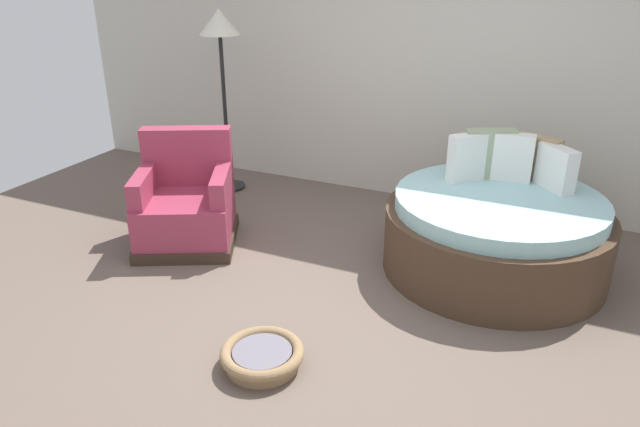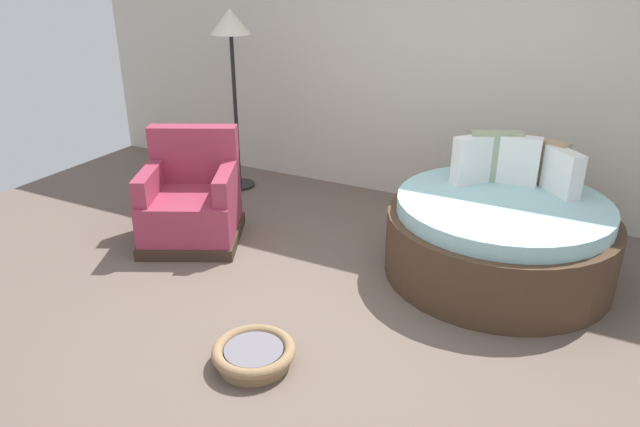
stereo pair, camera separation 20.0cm
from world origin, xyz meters
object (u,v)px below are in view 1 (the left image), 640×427
object	(u,v)px
pet_basket	(262,356)
floor_lamp	(220,40)
red_armchair	(186,206)
round_daybed	(496,231)

from	to	relation	value
pet_basket	floor_lamp	bearing A→B (deg)	126.14
red_armchair	pet_basket	size ratio (longest dim) A/B	2.10
pet_basket	floor_lamp	xyz separation A→B (m)	(-1.80, 2.46, 1.46)
red_armchair	floor_lamp	xyz separation A→B (m)	(-0.37, 1.24, 1.20)
round_daybed	red_armchair	world-z (taller)	round_daybed
pet_basket	floor_lamp	world-z (taller)	floor_lamp
round_daybed	red_armchair	size ratio (longest dim) A/B	1.60
round_daybed	floor_lamp	bearing A→B (deg)	167.36
red_armchair	pet_basket	world-z (taller)	red_armchair
round_daybed	pet_basket	bearing A→B (deg)	-120.02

